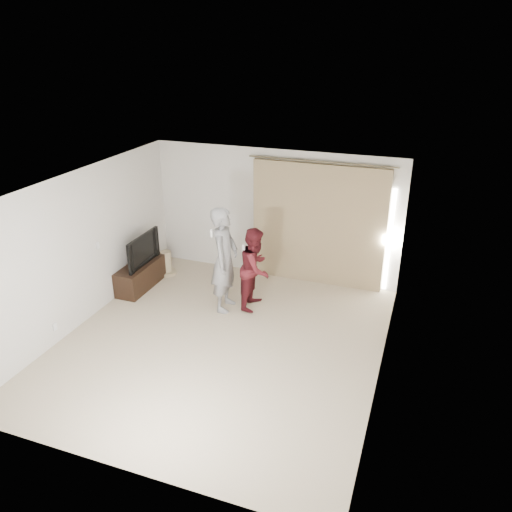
{
  "coord_description": "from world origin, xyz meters",
  "views": [
    {
      "loc": [
        2.84,
        -6.22,
        4.55
      ],
      "look_at": [
        0.17,
        1.2,
        1.06
      ],
      "focal_mm": 35.0,
      "sensor_mm": 36.0,
      "label": 1
    }
  ],
  "objects_px": {
    "person_man": "(225,260)",
    "person_woman": "(255,268)",
    "tv_console": "(142,275)",
    "tv": "(139,249)"
  },
  "relations": [
    {
      "from": "person_man",
      "to": "person_woman",
      "type": "relative_size",
      "value": 1.27
    },
    {
      "from": "tv_console",
      "to": "person_man",
      "type": "bearing_deg",
      "value": -6.61
    },
    {
      "from": "person_man",
      "to": "person_woman",
      "type": "xyz_separation_m",
      "value": [
        0.48,
        0.25,
        -0.2
      ]
    },
    {
      "from": "tv_console",
      "to": "person_woman",
      "type": "relative_size",
      "value": 0.85
    },
    {
      "from": "person_man",
      "to": "person_woman",
      "type": "height_order",
      "value": "person_man"
    },
    {
      "from": "tv_console",
      "to": "person_man",
      "type": "relative_size",
      "value": 0.67
    },
    {
      "from": "tv",
      "to": "person_man",
      "type": "bearing_deg",
      "value": -97.15
    },
    {
      "from": "tv_console",
      "to": "person_woman",
      "type": "bearing_deg",
      "value": 0.84
    },
    {
      "from": "tv",
      "to": "person_man",
      "type": "height_order",
      "value": "person_man"
    },
    {
      "from": "tv",
      "to": "person_man",
      "type": "distance_m",
      "value": 1.91
    }
  ]
}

